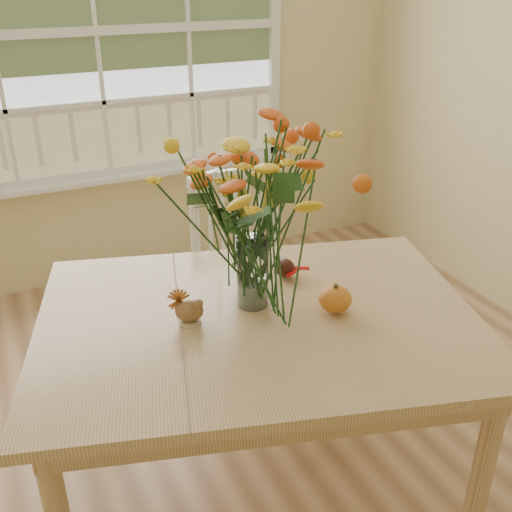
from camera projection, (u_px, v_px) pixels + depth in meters
name	position (u px, v px, depth m)	size (l,w,h in m)	color
wall_back	(98.00, 67.00, 3.49)	(4.00, 0.02, 2.70)	beige
window	(96.00, 34.00, 3.38)	(2.42, 0.12, 1.74)	silver
dining_table	(258.00, 337.00, 2.11)	(1.74, 1.44, 0.81)	tan
windsor_chair	(245.00, 270.00, 2.88)	(0.48, 0.46, 1.02)	white
flower_vase	(252.00, 205.00, 1.97)	(0.53, 0.53, 0.63)	white
pumpkin	(335.00, 300.00, 2.07)	(0.12, 0.12, 0.09)	#C15D16
turkey_figurine	(189.00, 311.00, 2.00)	(0.11, 0.10, 0.12)	#CCB78C
dark_gourd	(285.00, 268.00, 2.31)	(0.13, 0.08, 0.07)	#38160F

